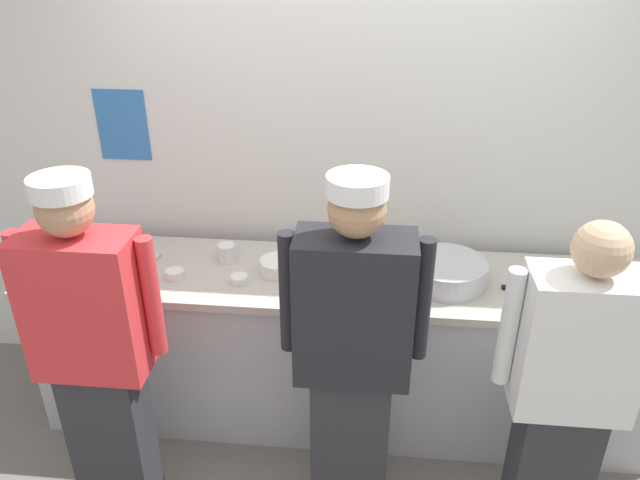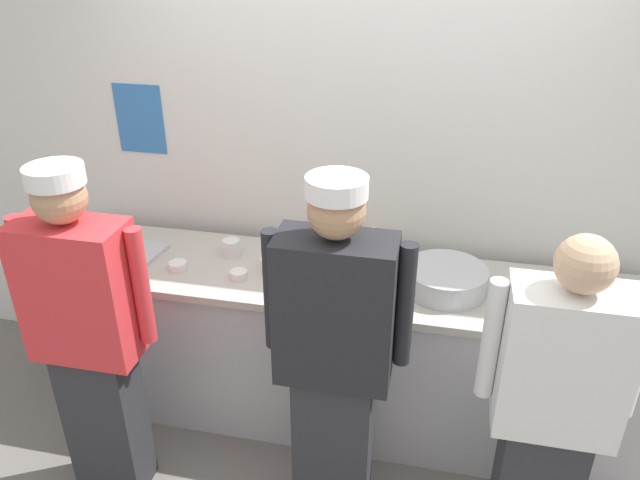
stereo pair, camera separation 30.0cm
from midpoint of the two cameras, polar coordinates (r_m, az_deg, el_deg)
name	(u,v)px [view 2 (the right image)]	position (r m, az deg, el deg)	size (l,w,h in m)	color
ground_plane	(327,459)	(3.36, 3.40, -19.87)	(9.00, 9.00, 0.00)	slate
wall_back	(359,144)	(3.26, 6.38, 8.87)	(5.03, 0.11, 2.89)	silver
prep_counter	(341,349)	(3.32, 4.59, -10.16)	(3.21, 0.66, 0.90)	#B2B2B7
chef_near_left	(88,334)	(2.81, -17.99, -8.42)	(0.60, 0.24, 1.66)	#2D2D33
chef_center	(335,355)	(2.55, 4.80, -10.76)	(0.61, 0.24, 1.68)	#2D2D33
chef_far_right	(552,410)	(2.61, 24.08, -14.42)	(0.58, 0.24, 1.57)	#2D2D33
plate_stack_front	(279,264)	(3.10, -1.06, -2.31)	(0.19, 0.19, 0.07)	white
mixing_bowl_steel	(446,279)	(3.02, 14.48, -3.64)	(0.40, 0.40, 0.12)	#B7BABF
sheet_tray	(118,252)	(3.39, -15.95, -1.13)	(0.45, 0.30, 0.02)	#B7BABF
squeeze_bottle_primary	(373,244)	(3.17, 7.67, -0.48)	(0.05, 0.05, 0.21)	#E5E066
squeeze_bottle_secondary	(321,276)	(2.89, 3.12, -3.50)	(0.06, 0.06, 0.19)	red
squeeze_bottle_spare	(363,275)	(2.90, 7.01, -3.40)	(0.05, 0.05, 0.19)	#56A333
ramekin_yellow_sauce	(178,265)	(3.16, -10.53, -2.43)	(0.09, 0.09, 0.04)	white
ramekin_red_sauce	(602,321)	(3.03, 27.50, -6.84)	(0.10, 0.10, 0.04)	white
ramekin_green_sauce	(239,274)	(3.04, -4.83, -3.29)	(0.09, 0.09, 0.04)	white
deli_cup	(231,248)	(3.24, -5.68, -0.79)	(0.09, 0.09, 0.09)	white
chefs_knife	(527,301)	(3.06, 21.53, -5.45)	(0.28, 0.03, 0.02)	#B7BABF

